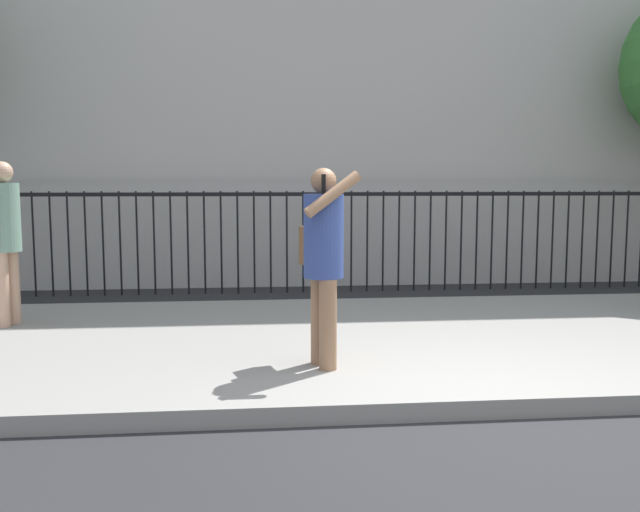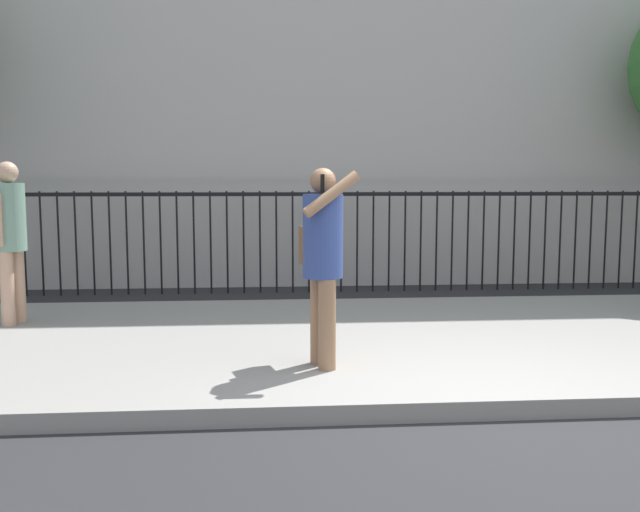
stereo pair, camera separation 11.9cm
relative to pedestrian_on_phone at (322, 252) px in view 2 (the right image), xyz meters
The scene contains 6 objects.
ground_plane 1.90m from the pedestrian_on_phone, 43.89° to the right, with size 60.00×60.00×0.00m, color #28282B.
sidewalk 1.91m from the pedestrian_on_phone, 46.29° to the left, with size 28.00×4.40×0.15m, color gray.
building_facade 8.35m from the pedestrian_on_phone, 81.63° to the left, with size 28.00×4.00×9.52m, color #BCB7B2.
iron_fence 4.97m from the pedestrian_on_phone, 77.26° to the left, with size 12.03×0.04×1.60m.
pedestrian_on_phone is the anchor object (origin of this frame).
pedestrian_walking 3.86m from the pedestrian_on_phone, 148.59° to the left, with size 0.41×0.48×1.81m.
Camera 2 is at (-1.57, -4.60, 1.72)m, focal length 37.72 mm.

